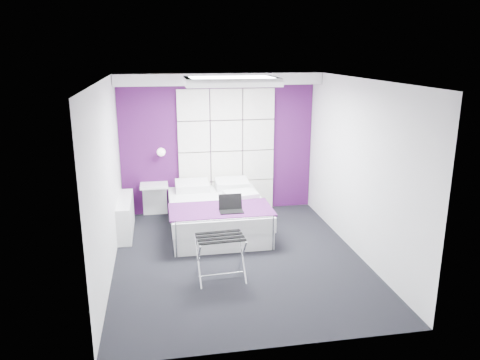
% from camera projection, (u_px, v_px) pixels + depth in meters
% --- Properties ---
extents(floor, '(4.40, 4.40, 0.00)m').
position_uv_depth(floor, '(238.00, 258.00, 6.95)').
color(floor, black).
rests_on(floor, ground).
extents(ceiling, '(4.40, 4.40, 0.00)m').
position_uv_depth(ceiling, '(238.00, 80.00, 6.25)').
color(ceiling, white).
rests_on(ceiling, wall_back).
extents(wall_back, '(3.60, 0.00, 3.60)m').
position_uv_depth(wall_back, '(218.00, 144.00, 8.68)').
color(wall_back, white).
rests_on(wall_back, floor).
extents(wall_left, '(0.00, 4.40, 4.40)m').
position_uv_depth(wall_left, '(107.00, 180.00, 6.30)').
color(wall_left, white).
rests_on(wall_left, floor).
extents(wall_right, '(0.00, 4.40, 4.40)m').
position_uv_depth(wall_right, '(358.00, 168.00, 6.90)').
color(wall_right, white).
rests_on(wall_right, floor).
extents(accent_wall, '(3.58, 0.02, 2.58)m').
position_uv_depth(accent_wall, '(218.00, 144.00, 8.68)').
color(accent_wall, '#45114A').
rests_on(accent_wall, wall_back).
extents(soffit, '(3.58, 0.50, 0.20)m').
position_uv_depth(soffit, '(219.00, 79.00, 8.12)').
color(soffit, white).
rests_on(soffit, wall_back).
extents(headboard, '(1.80, 0.08, 2.30)m').
position_uv_depth(headboard, '(227.00, 151.00, 8.69)').
color(headboard, silver).
rests_on(headboard, wall_back).
extents(skylight, '(1.36, 0.86, 0.12)m').
position_uv_depth(skylight, '(231.00, 81.00, 6.83)').
color(skylight, white).
rests_on(skylight, ceiling).
extents(wall_lamp, '(0.15, 0.15, 0.15)m').
position_uv_depth(wall_lamp, '(161.00, 152.00, 8.40)').
color(wall_lamp, white).
rests_on(wall_lamp, wall_back).
extents(radiator, '(0.22, 1.20, 0.60)m').
position_uv_depth(radiator, '(126.00, 216.00, 7.82)').
color(radiator, white).
rests_on(radiator, floor).
extents(bed, '(1.63, 1.96, 0.69)m').
position_uv_depth(bed, '(217.00, 214.00, 7.94)').
color(bed, white).
rests_on(bed, floor).
extents(nightstand, '(0.50, 0.39, 0.06)m').
position_uv_depth(nightstand, '(154.00, 185.00, 8.50)').
color(nightstand, white).
rests_on(nightstand, wall_back).
extents(luggage_rack, '(0.62, 0.46, 0.61)m').
position_uv_depth(luggage_rack, '(221.00, 258.00, 6.24)').
color(luggage_rack, silver).
rests_on(luggage_rack, floor).
extents(laptop, '(0.36, 0.26, 0.26)m').
position_uv_depth(laptop, '(231.00, 207.00, 7.30)').
color(laptop, black).
rests_on(laptop, bed).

